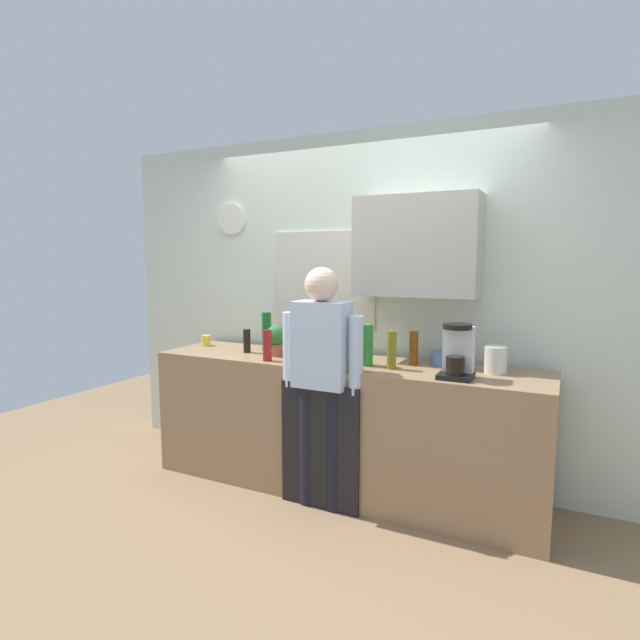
{
  "coord_description": "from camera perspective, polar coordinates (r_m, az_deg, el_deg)",
  "views": [
    {
      "loc": [
        1.42,
        -2.89,
        1.65
      ],
      "look_at": [
        -0.14,
        0.25,
        1.23
      ],
      "focal_mm": 28.32,
      "sensor_mm": 36.0,
      "label": 1
    }
  ],
  "objects": [
    {
      "name": "bottle_clear_soda",
      "position": [
        3.41,
        5.27,
        -2.82
      ],
      "size": [
        0.09,
        0.09,
        0.28
      ],
      "primitive_type": "cylinder",
      "color": "#2D8C33",
      "rests_on": "kitchen_counter"
    },
    {
      "name": "bottle_green_wine",
      "position": [
        4.0,
        -6.06,
        -1.26
      ],
      "size": [
        0.07,
        0.07,
        0.3
      ],
      "primitive_type": "cylinder",
      "color": "#195923",
      "rests_on": "kitchen_counter"
    },
    {
      "name": "kitchen_counter",
      "position": [
        3.69,
        2.3,
        -11.81
      ],
      "size": [
        2.8,
        0.64,
        0.94
      ],
      "primitive_type": "cube",
      "color": "#937251",
      "rests_on": "ground_plane"
    },
    {
      "name": "bottle_amber_beer",
      "position": [
        3.47,
        10.53,
        -3.16
      ],
      "size": [
        0.06,
        0.06,
        0.23
      ],
      "primitive_type": "cylinder",
      "color": "brown",
      "rests_on": "kitchen_counter"
    },
    {
      "name": "ground_plane",
      "position": [
        3.62,
        0.19,
        -20.24
      ],
      "size": [
        8.0,
        8.0,
        0.0
      ],
      "primitive_type": "plane",
      "color": "#8C6D4C"
    },
    {
      "name": "person_at_sink",
      "position": [
        3.3,
        0.19,
        -5.4
      ],
      "size": [
        0.57,
        0.22,
        1.6
      ],
      "rotation": [
        0.0,
        0.0,
        -0.23
      ],
      "color": "black",
      "rests_on": "ground_plane"
    },
    {
      "name": "cup_yellow_cup",
      "position": [
        4.3,
        -12.76,
        -2.26
      ],
      "size": [
        0.07,
        0.07,
        0.08
      ],
      "primitive_type": "cylinder",
      "color": "yellow",
      "rests_on": "kitchen_counter"
    },
    {
      "name": "mixing_bowl",
      "position": [
        3.54,
        14.1,
        -4.27
      ],
      "size": [
        0.22,
        0.22,
        0.08
      ],
      "primitive_type": "cylinder",
      "color": "#4C72A5",
      "rests_on": "kitchen_counter"
    },
    {
      "name": "coffee_maker",
      "position": [
        3.16,
        15.27,
        -3.69
      ],
      "size": [
        0.2,
        0.2,
        0.33
      ],
      "color": "black",
      "rests_on": "kitchen_counter"
    },
    {
      "name": "back_wall_assembly",
      "position": [
        3.85,
        5.56,
        2.59
      ],
      "size": [
        4.4,
        0.42,
        2.6
      ],
      "color": "silver",
      "rests_on": "ground_plane"
    },
    {
      "name": "bottle_red_vinegar",
      "position": [
        3.57,
        -5.99,
        -2.87
      ],
      "size": [
        0.06,
        0.06,
        0.22
      ],
      "primitive_type": "cylinder",
      "color": "maroon",
      "rests_on": "kitchen_counter"
    },
    {
      "name": "potted_plant",
      "position": [
        3.74,
        -4.94,
        -2.07
      ],
      "size": [
        0.15,
        0.15,
        0.23
      ],
      "color": "#9E5638",
      "rests_on": "kitchen_counter"
    },
    {
      "name": "storage_canister",
      "position": [
        3.36,
        19.23,
        -4.27
      ],
      "size": [
        0.14,
        0.14,
        0.17
      ],
      "primitive_type": "cylinder",
      "color": "silver",
      "rests_on": "kitchen_counter"
    },
    {
      "name": "bottle_dark_sauce",
      "position": [
        3.92,
        -8.26,
        -2.34
      ],
      "size": [
        0.06,
        0.06,
        0.18
      ],
      "primitive_type": "cylinder",
      "color": "black",
      "rests_on": "kitchen_counter"
    },
    {
      "name": "bottle_olive_oil",
      "position": [
        3.32,
        8.1,
        -3.37
      ],
      "size": [
        0.06,
        0.06,
        0.25
      ],
      "primitive_type": "cylinder",
      "color": "olive",
      "rests_on": "kitchen_counter"
    },
    {
      "name": "dishwasher_panel",
      "position": [
        3.42,
        -0.11,
        -14.15
      ],
      "size": [
        0.56,
        0.02,
        0.84
      ],
      "primitive_type": "cube",
      "color": "black",
      "rests_on": "ground_plane"
    }
  ]
}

